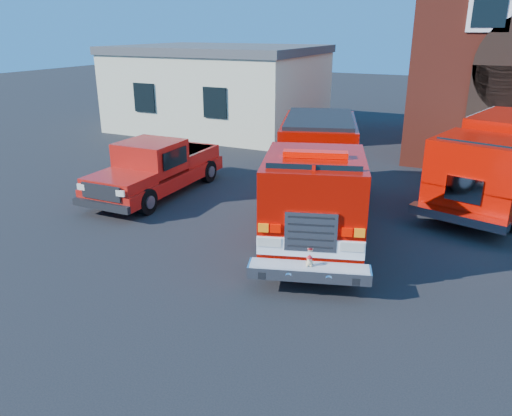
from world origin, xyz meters
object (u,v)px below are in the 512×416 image
at_px(side_building, 220,87).
at_px(pickup_truck, 157,168).
at_px(fire_engine, 316,174).
at_px(secondary_truck, 506,156).

height_order(side_building, pickup_truck, side_building).
bearing_deg(pickup_truck, fire_engine, -0.52).
relative_size(fire_engine, secondary_truck, 1.07).
bearing_deg(fire_engine, pickup_truck, 179.48).
bearing_deg(pickup_truck, secondary_truck, 23.33).
height_order(side_building, secondary_truck, side_building).
xyz_separation_m(side_building, pickup_truck, (3.84, -11.09, -1.34)).
bearing_deg(pickup_truck, side_building, 109.11).
height_order(fire_engine, secondary_truck, fire_engine).
xyz_separation_m(fire_engine, pickup_truck, (-5.57, 0.05, -0.52)).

